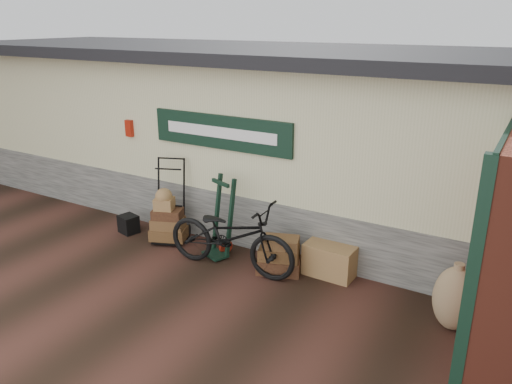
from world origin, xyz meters
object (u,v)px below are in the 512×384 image
wicker_hamper (331,259)px  porter_trolley (170,200)px  bicycle (231,232)px  suitcase_stack (279,255)px  green_barrow (221,217)px  black_trunk (129,224)px

wicker_hamper → porter_trolley: bearing=-176.0°
bicycle → suitcase_stack: bearing=-69.5°
green_barrow → bicycle: bearing=-20.4°
porter_trolley → wicker_hamper: size_ratio=1.94×
green_barrow → black_trunk: size_ratio=4.09×
green_barrow → bicycle: green_barrow is taller
green_barrow → wicker_hamper: bearing=29.5°
porter_trolley → green_barrow: bearing=-25.6°
suitcase_stack → black_trunk: (-3.05, -0.06, -0.13)m
green_barrow → black_trunk: bearing=-156.3°
suitcase_stack → green_barrow: bearing=177.4°
suitcase_stack → wicker_hamper: (0.71, 0.33, -0.05)m
black_trunk → bicycle: bicycle is taller
porter_trolley → green_barrow: 1.13m
porter_trolley → bicycle: (1.53, -0.43, -0.11)m
wicker_hamper → bicycle: (-1.39, -0.63, 0.38)m
suitcase_stack → wicker_hamper: size_ratio=0.87×
wicker_hamper → black_trunk: 3.78m
suitcase_stack → wicker_hamper: 0.78m
wicker_hamper → black_trunk: wicker_hamper is taller
green_barrow → wicker_hamper: green_barrow is taller
suitcase_stack → bicycle: (-0.68, -0.30, 0.33)m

